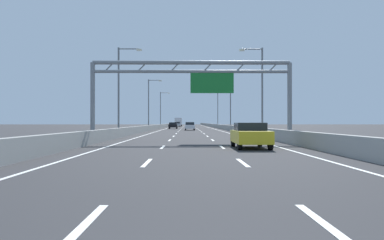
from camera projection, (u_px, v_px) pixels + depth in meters
name	position (u px, v px, depth m)	size (l,w,h in m)	color
ground_plane	(189.00, 128.00, 102.22)	(260.00, 260.00, 0.00)	#2D2D30
lane_dash_left_0	(82.00, 227.00, 5.71)	(0.16, 3.00, 0.01)	white
lane_dash_left_1	(147.00, 163.00, 14.71)	(0.16, 3.00, 0.01)	white
lane_dash_left_2	(163.00, 147.00, 23.71)	(0.16, 3.00, 0.01)	white
lane_dash_left_3	(170.00, 140.00, 32.71)	(0.16, 3.00, 0.01)	white
lane_dash_left_4	(174.00, 136.00, 41.71)	(0.16, 3.00, 0.01)	white
lane_dash_left_5	(176.00, 134.00, 50.70)	(0.16, 3.00, 0.01)	white
lane_dash_left_6	(178.00, 132.00, 59.70)	(0.16, 3.00, 0.01)	white
lane_dash_left_7	(179.00, 131.00, 68.70)	(0.16, 3.00, 0.01)	white
lane_dash_left_8	(180.00, 130.00, 77.70)	(0.16, 3.00, 0.01)	white
lane_dash_left_9	(181.00, 129.00, 86.70)	(0.16, 3.00, 0.01)	white
lane_dash_left_10	(182.00, 128.00, 95.70)	(0.16, 3.00, 0.01)	white
lane_dash_left_11	(182.00, 128.00, 104.70)	(0.16, 3.00, 0.01)	white
lane_dash_left_12	(183.00, 127.00, 113.70)	(0.16, 3.00, 0.01)	white
lane_dash_left_13	(183.00, 127.00, 122.70)	(0.16, 3.00, 0.01)	white
lane_dash_left_14	(184.00, 126.00, 131.70)	(0.16, 3.00, 0.01)	white
lane_dash_left_15	(184.00, 126.00, 140.70)	(0.16, 3.00, 0.01)	white
lane_dash_left_16	(184.00, 126.00, 149.70)	(0.16, 3.00, 0.01)	white
lane_dash_left_17	(184.00, 126.00, 158.70)	(0.16, 3.00, 0.01)	white
lane_dash_right_0	(328.00, 227.00, 5.74)	(0.16, 3.00, 0.01)	white
lane_dash_right_1	(243.00, 163.00, 14.74)	(0.16, 3.00, 0.01)	white
lane_dash_right_2	(222.00, 147.00, 23.74)	(0.16, 3.00, 0.01)	white
lane_dash_right_3	(213.00, 140.00, 32.74)	(0.16, 3.00, 0.01)	white
lane_dash_right_4	(207.00, 136.00, 41.74)	(0.16, 3.00, 0.01)	white
lane_dash_right_5	(204.00, 134.00, 50.74)	(0.16, 3.00, 0.01)	white
lane_dash_right_6	(202.00, 132.00, 59.74)	(0.16, 3.00, 0.01)	white
lane_dash_right_7	(200.00, 131.00, 68.74)	(0.16, 3.00, 0.01)	white
lane_dash_right_8	(199.00, 130.00, 77.74)	(0.16, 3.00, 0.01)	white
lane_dash_right_9	(197.00, 129.00, 86.74)	(0.16, 3.00, 0.01)	white
lane_dash_right_10	(197.00, 128.00, 95.74)	(0.16, 3.00, 0.01)	white
lane_dash_right_11	(196.00, 128.00, 104.74)	(0.16, 3.00, 0.01)	white
lane_dash_right_12	(195.00, 127.00, 113.74)	(0.16, 3.00, 0.01)	white
lane_dash_right_13	(195.00, 127.00, 122.74)	(0.16, 3.00, 0.01)	white
lane_dash_right_14	(194.00, 126.00, 131.73)	(0.16, 3.00, 0.01)	white
lane_dash_right_15	(194.00, 126.00, 140.73)	(0.16, 3.00, 0.01)	white
lane_dash_right_16	(194.00, 126.00, 149.73)	(0.16, 3.00, 0.01)	white
lane_dash_right_17	(193.00, 126.00, 158.73)	(0.16, 3.00, 0.01)	white
edge_line_left	(167.00, 128.00, 90.17)	(0.16, 176.00, 0.01)	white
edge_line_right	(212.00, 128.00, 90.27)	(0.16, 176.00, 0.01)	white
barrier_left	(165.00, 125.00, 112.15)	(0.45, 220.00, 0.95)	#9E9E99
barrier_right	(213.00, 125.00, 112.29)	(0.45, 220.00, 0.95)	#9E9E99
sign_gantry	(194.00, 80.00, 30.78)	(15.85, 0.36, 6.36)	gray
streetlamp_left_mid	(121.00, 86.00, 41.86)	(2.58, 0.28, 9.50)	slate
streetlamp_right_mid	(260.00, 86.00, 42.00)	(2.58, 0.28, 9.50)	slate
streetlamp_left_far	(150.00, 101.00, 73.46)	(2.58, 0.28, 9.50)	slate
streetlamp_right_far	(229.00, 101.00, 73.61)	(2.58, 0.28, 9.50)	slate
streetlamp_left_distant	(161.00, 107.00, 105.07)	(2.58, 0.28, 9.50)	slate
streetlamp_right_distant	(217.00, 107.00, 105.22)	(2.58, 0.28, 9.50)	slate
yellow_car	(250.00, 135.00, 22.93)	(1.90, 4.25, 1.49)	yellow
silver_car	(178.00, 124.00, 123.73)	(1.80, 4.40, 1.51)	#A8ADB2
black_car	(173.00, 125.00, 86.04)	(1.88, 4.39, 1.42)	black
white_car	(190.00, 126.00, 71.85)	(1.79, 4.69, 1.48)	silver
box_truck	(178.00, 122.00, 134.66)	(2.37, 8.45, 2.91)	#194799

